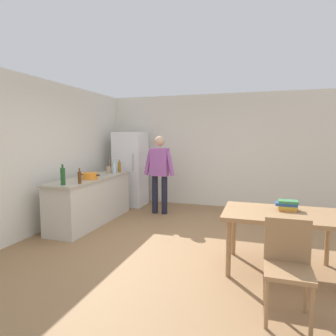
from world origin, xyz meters
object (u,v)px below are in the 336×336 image
refrigerator (131,169)px  bottle_beer_brown (80,177)px  chair (288,261)px  bottle_oil_amber (119,167)px  utensil_jar (109,169)px  bottle_wine_green (63,176)px  person (160,169)px  cooking_pot (90,176)px  bottle_water_clear (114,168)px  book_stack (287,205)px  dining_table (281,219)px

refrigerator → bottle_beer_brown: refrigerator is taller
chair → bottle_oil_amber: 4.44m
utensil_jar → bottle_wine_green: bottle_wine_green is taller
person → chair: size_ratio=1.87×
refrigerator → bottle_oil_amber: bearing=-86.0°
person → utensil_jar: 1.10m
cooking_pot → utensil_jar: utensil_jar is taller
bottle_water_clear → bottle_beer_brown: bearing=-86.0°
bottle_wine_green → cooking_pot: bearing=86.2°
refrigerator → book_stack: bearing=-37.2°
dining_table → bottle_wine_green: 3.35m
bottle_oil_amber → book_stack: bottle_oil_amber is taller
person → utensil_jar: size_ratio=5.31×
chair → cooking_pot: size_ratio=2.28×
bottle_wine_green → bottle_oil_amber: (0.08, 1.85, -0.03)m
refrigerator → cooking_pot: refrigerator is taller
utensil_jar → bottle_oil_amber: utensil_jar is taller
dining_table → bottle_beer_brown: (-3.16, 0.38, 0.33)m
person → bottle_water_clear: person is taller
chair → bottle_wine_green: size_ratio=2.68×
person → bottle_wine_green: size_ratio=5.00×
bottle_wine_green → person: bearing=63.7°
refrigerator → bottle_water_clear: bearing=-87.3°
cooking_pot → bottle_beer_brown: bearing=-76.4°
refrigerator → utensil_jar: 0.88m
dining_table → utensil_jar: utensil_jar is taller
bottle_wine_green → bottle_beer_brown: 0.28m
bottle_water_clear → bottle_beer_brown: 1.41m
person → bottle_beer_brown: (-0.81, -1.76, 0.03)m
bottle_oil_amber → utensil_jar: bearing=-129.4°
utensil_jar → book_stack: size_ratio=1.19×
utensil_jar → bottle_beer_brown: 1.47m
person → book_stack: person is taller
person → cooking_pot: size_ratio=4.25×
chair → bottle_wine_green: 3.55m
chair → dining_table: bearing=91.2°
bottle_water_clear → book_stack: size_ratio=1.11×
person → bottle_beer_brown: bearing=-114.7°
person → bottle_wine_green: bearing=-116.3°
dining_table → book_stack: (0.08, 0.14, 0.14)m
chair → bottle_beer_brown: 3.47m
person → cooking_pot: 1.57m
bottle_beer_brown → bottle_wine_green: bearing=-128.4°
bottle_beer_brown → book_stack: 3.25m
bottle_oil_amber → book_stack: 3.83m
bottle_water_clear → bottle_beer_brown: bottle_water_clear is taller
bottle_oil_amber → chair: bearing=-42.6°
bottle_wine_green → bottle_water_clear: bearing=87.5°
refrigerator → bottle_wine_green: (-0.03, -2.53, 0.15)m
bottle_water_clear → book_stack: bearing=-26.3°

